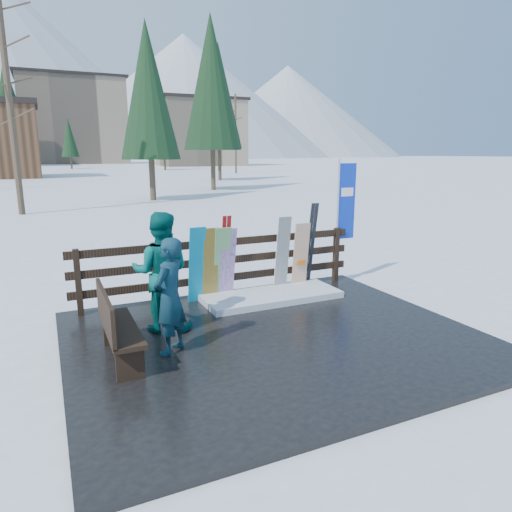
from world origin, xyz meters
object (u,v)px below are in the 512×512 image
snowboard_3 (227,264)px  snowboard_5 (301,256)px  bench (115,325)px  snowboard_1 (222,264)px  snowboard_2 (211,265)px  rental_flag (344,206)px  snowboard_0 (197,265)px  person_front (170,296)px  snowboard_4 (282,254)px  person_back (161,272)px

snowboard_3 → snowboard_5: snowboard_3 is taller
bench → snowboard_1: snowboard_1 is taller
snowboard_2 → rental_flag: size_ratio=0.55×
snowboard_0 → snowboard_2: snowboard_0 is taller
snowboard_5 → person_front: (-3.16, -1.89, 0.13)m
snowboard_4 → person_front: (-2.74, -1.89, 0.05)m
snowboard_3 → snowboard_4: snowboard_4 is taller
snowboard_2 → person_back: (-1.15, -1.01, 0.23)m
snowboard_1 → person_front: (-1.46, -1.89, 0.11)m
person_front → person_back: size_ratio=0.87×
snowboard_0 → rental_flag: 3.51m
rental_flag → snowboard_3: bearing=-174.5°
snowboard_5 → person_front: person_front is taller
bench → snowboard_4: (3.47, 1.88, 0.24)m
snowboard_1 → snowboard_4: size_ratio=0.93×
bench → snowboard_5: bearing=25.7°
snowboard_3 → person_back: (-1.48, -1.01, 0.24)m
person_front → bench: bearing=-45.2°
snowboard_0 → snowboard_4: snowboard_4 is taller
snowboard_2 → snowboard_3: (0.33, 0.00, -0.01)m
snowboard_0 → snowboard_1: 0.48m
snowboard_0 → snowboard_4: 1.76m
snowboard_5 → person_front: size_ratio=0.84×
person_back → snowboard_5: bearing=-139.9°
bench → person_back: person_back is taller
snowboard_1 → person_front: bearing=-127.7°
snowboard_2 → snowboard_4: 1.49m
snowboard_4 → snowboard_1: bearing=-180.0°
snowboard_0 → person_front: (-0.98, -1.89, 0.09)m
snowboard_2 → person_back: bearing=-138.6°
bench → snowboard_2: size_ratio=1.06×
snowboard_0 → snowboard_4: (1.76, 0.00, 0.04)m
snowboard_1 → person_back: person_back is taller
person_front → snowboard_1: bearing=-172.2°
snowboard_1 → rental_flag: (2.91, 0.27, 0.91)m
snowboard_5 → person_back: 3.23m
snowboard_3 → person_back: 1.81m
bench → snowboard_0: (1.72, 1.88, 0.20)m
rental_flag → person_back: (-4.27, -1.28, -0.68)m
person_front → rental_flag: bearing=161.8°
snowboard_0 → snowboard_5: (2.18, 0.00, -0.04)m
snowboard_5 → snowboard_4: bearing=180.0°
bench → person_front: bearing=-0.8°
snowboard_2 → person_back: person_back is taller
person_front → snowboard_3: bearing=-174.3°
snowboard_5 → snowboard_0: bearing=180.0°
person_front → snowboard_0: bearing=-161.9°
bench → person_front: (0.74, -0.01, 0.29)m
bench → snowboard_5: snowboard_5 is taller
person_back → rental_flag: bearing=-141.5°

